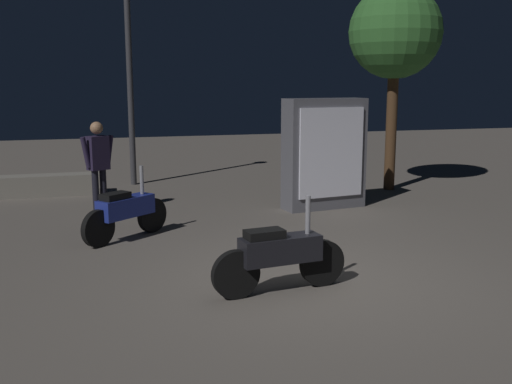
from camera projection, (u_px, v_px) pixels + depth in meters
name	position (u px, v px, depth m)	size (l,w,h in m)	color
ground_plane	(316.00, 280.00, 7.25)	(40.00, 40.00, 0.00)	#605951
motorcycle_black_foreground	(280.00, 255.00, 6.76)	(1.66, 0.41, 1.11)	black
motorcycle_blue_parked_left	(126.00, 212.00, 9.06)	(1.36, 1.11, 1.11)	black
person_rider_beside	(98.00, 159.00, 10.71)	(0.63, 0.40, 1.70)	black
streetlamp_near	(129.00, 52.00, 13.47)	(0.36, 0.36, 4.83)	#38383D
tree_left_bg	(395.00, 34.00, 12.77)	(2.02, 2.02, 4.48)	#4C331E
kiosk_billboard	(325.00, 154.00, 11.23)	(1.65, 0.73, 2.10)	#595960
planter_wall_low	(2.00, 187.00, 12.36)	(3.95, 0.50, 0.45)	gray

